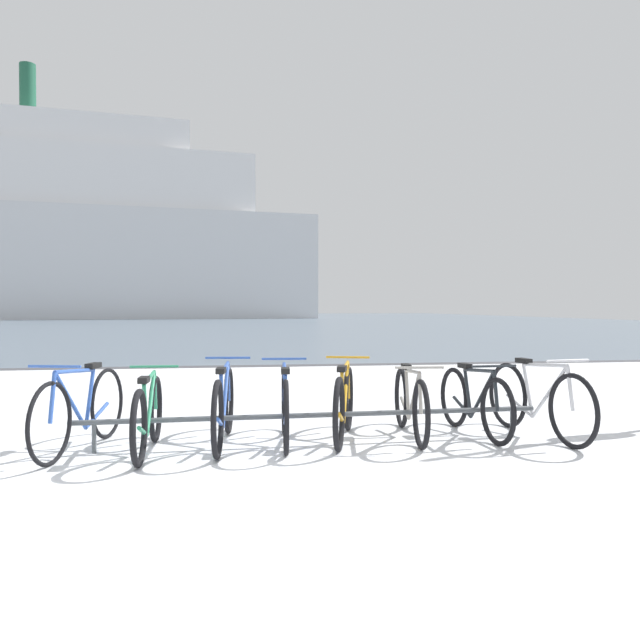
% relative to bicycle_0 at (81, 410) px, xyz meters
% --- Properties ---
extents(ground, '(80.00, 132.00, 0.08)m').
position_rel_bicycle_0_xyz_m(ground, '(1.18, 51.90, -0.42)').
color(ground, white).
extents(bike_rack, '(4.53, 0.24, 0.31)m').
position_rel_bicycle_0_xyz_m(bike_rack, '(2.17, -0.02, -0.11)').
color(bike_rack, '#4C5156').
rests_on(bike_rack, ground).
extents(bicycle_0, '(0.56, 1.76, 0.83)m').
position_rel_bicycle_0_xyz_m(bicycle_0, '(0.00, 0.00, 0.00)').
color(bicycle_0, black).
rests_on(bicycle_0, ground).
extents(bicycle_1, '(0.46, 1.63, 0.76)m').
position_rel_bicycle_0_xyz_m(bicycle_1, '(0.62, -0.18, -0.04)').
color(bicycle_1, black).
rests_on(bicycle_1, ground).
extents(bicycle_2, '(0.46, 1.79, 0.81)m').
position_rel_bicycle_0_xyz_m(bicycle_2, '(1.29, 0.07, -0.01)').
color(bicycle_2, black).
rests_on(bicycle_2, ground).
extents(bicycle_3, '(0.46, 1.64, 0.80)m').
position_rel_bicycle_0_xyz_m(bicycle_3, '(1.88, 0.05, -0.02)').
color(bicycle_3, black).
rests_on(bicycle_3, ground).
extents(bicycle_4, '(0.59, 1.63, 0.80)m').
position_rel_bicycle_0_xyz_m(bicycle_4, '(2.47, 0.12, -0.02)').
color(bicycle_4, black).
rests_on(bicycle_4, ground).
extents(bicycle_5, '(0.46, 1.72, 0.77)m').
position_rel_bicycle_0_xyz_m(bicycle_5, '(3.16, 0.14, -0.03)').
color(bicycle_5, black).
rests_on(bicycle_5, ground).
extents(bicycle_6, '(0.46, 1.63, 0.76)m').
position_rel_bicycle_0_xyz_m(bicycle_6, '(3.83, 0.15, -0.03)').
color(bicycle_6, black).
rests_on(bicycle_6, ground).
extents(bicycle_7, '(0.46, 1.78, 0.83)m').
position_rel_bicycle_0_xyz_m(bicycle_7, '(4.44, -0.03, -0.00)').
color(bicycle_7, black).
rests_on(bicycle_7, ground).
extents(ferry_ship, '(48.60, 16.53, 27.22)m').
position_rel_bicycle_0_xyz_m(ferry_ship, '(-13.30, 65.93, 8.75)').
color(ferry_ship, silver).
rests_on(ferry_ship, ground).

